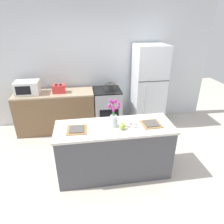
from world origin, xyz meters
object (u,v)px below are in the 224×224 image
at_px(cooking_pot, 110,87).
at_px(refrigerator, 148,87).
at_px(pear_figurine, 122,126).
at_px(toaster, 59,89).
at_px(plate_setting_right, 151,124).
at_px(flower_vase, 114,116).
at_px(microwave, 27,88).
at_px(stove_range, 107,108).
at_px(plate_setting_left, 77,130).

bearing_deg(cooking_pot, refrigerator, 1.68).
xyz_separation_m(pear_figurine, toaster, (-1.03, 1.68, 0.05)).
height_order(pear_figurine, plate_setting_right, pear_figurine).
relative_size(flower_vase, cooking_pot, 1.80).
bearing_deg(pear_figurine, microwave, 134.32).
distance_m(stove_range, cooking_pot, 0.53).
distance_m(plate_setting_left, cooking_pot, 1.76).
xyz_separation_m(stove_range, toaster, (-1.04, -0.03, 0.54)).
bearing_deg(pear_figurine, refrigerator, 60.75).
relative_size(pear_figurine, plate_setting_left, 0.49).
bearing_deg(plate_setting_right, flower_vase, 177.79).
relative_size(refrigerator, pear_figurine, 12.84).
distance_m(flower_vase, plate_setting_left, 0.57).
distance_m(toaster, cooking_pot, 1.10).
relative_size(cooking_pot, microwave, 0.50).
height_order(cooking_pot, microwave, microwave).
xyz_separation_m(refrigerator, microwave, (-2.63, -0.00, 0.12)).
relative_size(plate_setting_left, plate_setting_right, 1.00).
relative_size(plate_setting_left, toaster, 1.06).
bearing_deg(refrigerator, pear_figurine, -119.25).
distance_m(refrigerator, cooking_pot, 0.89).
relative_size(stove_range, pear_figurine, 6.28).
relative_size(stove_range, plate_setting_left, 3.05).
xyz_separation_m(toaster, cooking_pot, (1.10, 0.00, -0.01)).
bearing_deg(cooking_pot, toaster, -179.91).
relative_size(toaster, cooking_pot, 1.16).
height_order(refrigerator, toaster, refrigerator).
bearing_deg(stove_range, cooking_pot, -22.77).
height_order(stove_range, refrigerator, refrigerator).
xyz_separation_m(plate_setting_left, cooking_pot, (0.72, 1.60, 0.09)).
bearing_deg(microwave, stove_range, 0.02).
bearing_deg(toaster, cooking_pot, 0.09).
xyz_separation_m(stove_range, microwave, (-1.68, -0.00, 0.59)).
distance_m(plate_setting_right, cooking_pot, 1.65).
height_order(refrigerator, plate_setting_right, refrigerator).
distance_m(pear_figurine, toaster, 1.97).
height_order(pear_figurine, cooking_pot, cooking_pot).
bearing_deg(microwave, pear_figurine, -45.68).
relative_size(refrigerator, plate_setting_right, 6.23).
height_order(flower_vase, pear_figurine, flower_vase).
height_order(refrigerator, pear_figurine, refrigerator).
relative_size(stove_range, flower_vase, 2.09).
bearing_deg(pear_figurine, toaster, 121.54).
height_order(refrigerator, plate_setting_left, refrigerator).
bearing_deg(refrigerator, stove_range, -179.96).
bearing_deg(plate_setting_right, refrigerator, 73.37).
bearing_deg(plate_setting_right, plate_setting_left, 180.00).
relative_size(plate_setting_right, cooking_pot, 1.23).
relative_size(stove_range, toaster, 3.23).
distance_m(plate_setting_right, toaster, 2.20).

